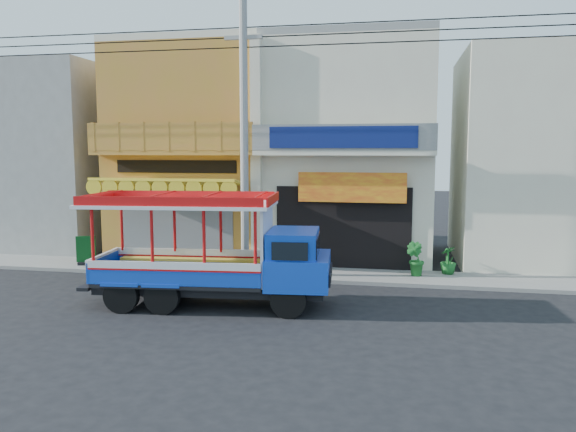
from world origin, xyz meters
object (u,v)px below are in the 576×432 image
(potted_plant_b, at_px, (415,259))
(utility_pole, at_px, (249,121))
(green_sign, at_px, (86,253))
(songthaew_truck, at_px, (227,253))
(potted_plant_c, at_px, (448,260))

(potted_plant_b, bearing_deg, utility_pole, 47.86)
(utility_pole, distance_m, green_sign, 7.56)
(songthaew_truck, distance_m, potted_plant_b, 6.57)
(utility_pole, height_order, potted_plant_b, utility_pole)
(utility_pole, xyz_separation_m, potted_plant_c, (6.32, 1.34, -4.46))
(utility_pole, height_order, green_sign, utility_pole)
(potted_plant_b, bearing_deg, green_sign, 40.41)
(utility_pole, bearing_deg, potted_plant_c, 11.99)
(songthaew_truck, xyz_separation_m, potted_plant_b, (4.97, 4.22, -0.78))
(songthaew_truck, height_order, green_sign, songthaew_truck)
(utility_pole, distance_m, potted_plant_b, 6.89)
(potted_plant_b, bearing_deg, potted_plant_c, -119.20)
(songthaew_truck, bearing_deg, utility_pole, 94.81)
(green_sign, bearing_deg, songthaew_truck, -30.76)
(utility_pole, relative_size, potted_plant_b, 25.92)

